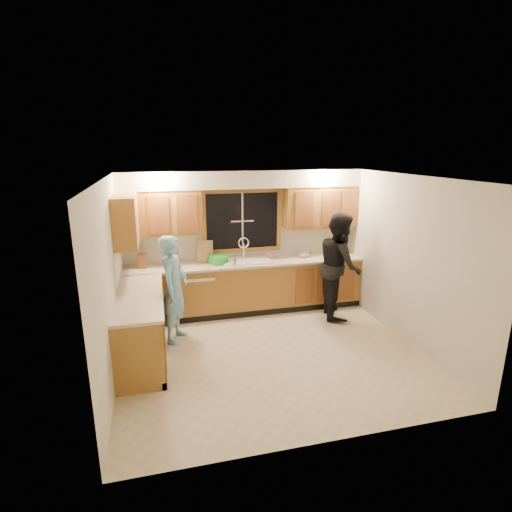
{
  "coord_description": "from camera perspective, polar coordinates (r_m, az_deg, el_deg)",
  "views": [
    {
      "loc": [
        -1.48,
        -5.01,
        2.87
      ],
      "look_at": [
        -0.06,
        0.65,
        1.28
      ],
      "focal_mm": 28.0,
      "sensor_mm": 36.0,
      "label": 1
    }
  ],
  "objects": [
    {
      "name": "floor",
      "position": [
        5.97,
        2.12,
        -13.56
      ],
      "size": [
        4.2,
        4.2,
        0.0
      ],
      "primitive_type": "plane",
      "color": "beige",
      "rests_on": "ground"
    },
    {
      "name": "ceiling",
      "position": [
        5.24,
        2.4,
        11.15
      ],
      "size": [
        4.2,
        4.2,
        0.0
      ],
      "primitive_type": "plane",
      "rotation": [
        3.14,
        0.0,
        0.0
      ],
      "color": "silver"
    },
    {
      "name": "wall_back",
      "position": [
        7.25,
        -1.96,
        2.31
      ],
      "size": [
        4.2,
        0.0,
        4.2
      ],
      "primitive_type": "plane",
      "rotation": [
        1.57,
        0.0,
        0.0
      ],
      "color": "beige",
      "rests_on": "ground"
    },
    {
      "name": "wall_left",
      "position": [
        5.31,
        -20.12,
        -3.53
      ],
      "size": [
        0.0,
        3.8,
        3.8
      ],
      "primitive_type": "plane",
      "rotation": [
        1.57,
        0.0,
        1.57
      ],
      "color": "beige",
      "rests_on": "ground"
    },
    {
      "name": "wall_right",
      "position": [
        6.37,
        20.7,
        -0.52
      ],
      "size": [
        0.0,
        3.8,
        3.8
      ],
      "primitive_type": "plane",
      "rotation": [
        1.57,
        0.0,
        -1.57
      ],
      "color": "beige",
      "rests_on": "ground"
    },
    {
      "name": "base_cabinets_back",
      "position": [
        7.2,
        -1.4,
        -4.51
      ],
      "size": [
        4.2,
        0.6,
        0.88
      ],
      "primitive_type": "cube",
      "color": "#A87230",
      "rests_on": "ground"
    },
    {
      "name": "base_cabinets_left",
      "position": [
        5.9,
        -16.14,
        -9.76
      ],
      "size": [
        0.6,
        1.9,
        0.88
      ],
      "primitive_type": "cube",
      "color": "#A87230",
      "rests_on": "ground"
    },
    {
      "name": "countertop_back",
      "position": [
        7.04,
        -1.39,
        -1.02
      ],
      "size": [
        4.2,
        0.63,
        0.04
      ],
      "primitive_type": "cube",
      "color": "beige",
      "rests_on": "base_cabinets_back"
    },
    {
      "name": "countertop_left",
      "position": [
        5.72,
        -16.33,
        -5.57
      ],
      "size": [
        0.63,
        1.9,
        0.04
      ],
      "primitive_type": "cube",
      "color": "beige",
      "rests_on": "base_cabinets_left"
    },
    {
      "name": "upper_cabinets_left",
      "position": [
        6.83,
        -13.54,
        6.0
      ],
      "size": [
        1.35,
        0.33,
        0.75
      ],
      "primitive_type": "cube",
      "color": "#A87230",
      "rests_on": "wall_back"
    },
    {
      "name": "upper_cabinets_right",
      "position": [
        7.42,
        9.17,
        6.94
      ],
      "size": [
        1.35,
        0.33,
        0.75
      ],
      "primitive_type": "cube",
      "color": "#A87230",
      "rests_on": "wall_back"
    },
    {
      "name": "upper_cabinets_return",
      "position": [
        6.24,
        -18.13,
        4.82
      ],
      "size": [
        0.33,
        0.9,
        0.75
      ],
      "primitive_type": "cube",
      "color": "#A87230",
      "rests_on": "wall_left"
    },
    {
      "name": "soffit",
      "position": [
        6.92,
        -1.73,
        10.91
      ],
      "size": [
        4.2,
        0.35,
        0.3
      ],
      "primitive_type": "cube",
      "color": "silver",
      "rests_on": "wall_back"
    },
    {
      "name": "window_frame",
      "position": [
        7.18,
        -1.97,
        5.02
      ],
      "size": [
        1.44,
        0.03,
        1.14
      ],
      "color": "black",
      "rests_on": "wall_back"
    },
    {
      "name": "sink",
      "position": [
        7.07,
        -1.43,
        -1.25
      ],
      "size": [
        0.86,
        0.52,
        0.57
      ],
      "color": "white",
      "rests_on": "countertop_back"
    },
    {
      "name": "dishwasher",
      "position": [
        7.08,
        -8.13,
        -5.28
      ],
      "size": [
        0.6,
        0.56,
        0.82
      ],
      "primitive_type": "cube",
      "color": "silver",
      "rests_on": "floor"
    },
    {
      "name": "stove",
      "position": [
        5.38,
        -16.31,
        -12.18
      ],
      "size": [
        0.58,
        0.75,
        0.9
      ],
      "primitive_type": "cube",
      "color": "silver",
      "rests_on": "floor"
    },
    {
      "name": "man",
      "position": [
        6.12,
        -11.62,
        -4.65
      ],
      "size": [
        0.59,
        0.7,
        1.64
      ],
      "primitive_type": "imported",
      "rotation": [
        0.0,
        0.0,
        1.19
      ],
      "color": "#6FACD3",
      "rests_on": "floor"
    },
    {
      "name": "woman",
      "position": [
        7.01,
        11.83,
        -1.31
      ],
      "size": [
        0.89,
        1.03,
        1.83
      ],
      "primitive_type": "imported",
      "rotation": [
        0.0,
        0.0,
        1.32
      ],
      "color": "black",
      "rests_on": "floor"
    },
    {
      "name": "knife_block",
      "position": [
        6.94,
        -15.89,
        -0.65
      ],
      "size": [
        0.14,
        0.12,
        0.24
      ],
      "primitive_type": "cube",
      "rotation": [
        0.0,
        0.0,
        -0.08
      ],
      "color": "brown",
      "rests_on": "countertop_back"
    },
    {
      "name": "cutting_board",
      "position": [
        7.09,
        -7.31,
        0.71
      ],
      "size": [
        0.29,
        0.14,
        0.37
      ],
      "primitive_type": "cube",
      "rotation": [
        -0.21,
        0.0,
        -0.14
      ],
      "color": "tan",
      "rests_on": "countertop_back"
    },
    {
      "name": "dish_crate",
      "position": [
        6.97,
        -5.32,
        -0.49
      ],
      "size": [
        0.38,
        0.37,
        0.14
      ],
      "primitive_type": "cube",
      "rotation": [
        0.0,
        0.0,
        0.38
      ],
      "color": "green",
      "rests_on": "countertop_back"
    },
    {
      "name": "soap_bottle",
      "position": [
        7.26,
        1.59,
        0.36
      ],
      "size": [
        0.09,
        0.09,
        0.18
      ],
      "primitive_type": "imported",
      "rotation": [
        0.0,
        0.0,
        0.06
      ],
      "color": "#D6518C",
      "rests_on": "countertop_back"
    },
    {
      "name": "bowl",
      "position": [
        7.43,
        6.76,
        0.11
      ],
      "size": [
        0.26,
        0.26,
        0.05
      ],
      "primitive_type": "imported",
      "rotation": [
        0.0,
        0.0,
        -0.21
      ],
      "color": "silver",
      "rests_on": "countertop_back"
    },
    {
      "name": "can_left",
      "position": [
        6.89,
        -3.82,
        -0.73
      ],
      "size": [
        0.08,
        0.08,
        0.12
      ],
      "primitive_type": "cylinder",
      "rotation": [
        0.0,
        0.0,
        -0.17
      ],
      "color": "beige",
      "rests_on": "countertop_back"
    },
    {
      "name": "can_right",
      "position": [
        6.78,
        -3.06,
        -1.0
      ],
      "size": [
        0.08,
        0.08,
        0.12
      ],
      "primitive_type": "cylinder",
      "rotation": [
        0.0,
        0.0,
        -0.2
      ],
      "color": "beige",
      "rests_on": "countertop_back"
    }
  ]
}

